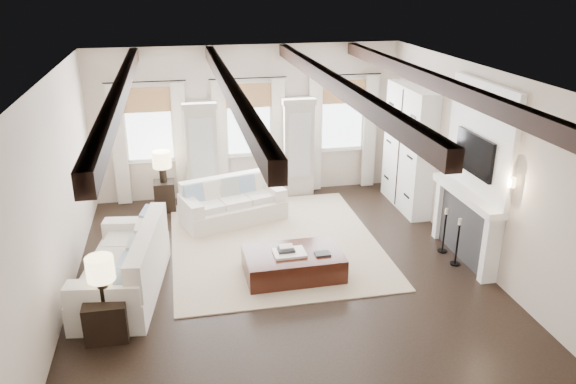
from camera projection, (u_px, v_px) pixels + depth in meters
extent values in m
plane|color=black|center=(283.00, 276.00, 9.02)|extent=(7.50, 7.50, 0.00)
cube|color=beige|center=(248.00, 122.00, 11.86)|extent=(6.50, 0.04, 3.20)
cube|color=beige|center=(362.00, 326.00, 5.02)|extent=(6.50, 0.04, 3.20)
cube|color=beige|center=(54.00, 199.00, 7.83)|extent=(0.04, 7.50, 3.20)
cube|color=beige|center=(480.00, 168.00, 9.05)|extent=(0.04, 7.50, 3.20)
cube|color=white|center=(282.00, 76.00, 7.86)|extent=(6.50, 7.50, 0.04)
cube|color=black|center=(120.00, 90.00, 7.49)|extent=(0.16, 7.40, 0.22)
cube|color=black|center=(229.00, 86.00, 7.76)|extent=(0.16, 7.40, 0.22)
cube|color=black|center=(333.00, 82.00, 8.04)|extent=(0.16, 7.40, 0.22)
cube|color=black|center=(427.00, 79.00, 8.31)|extent=(0.16, 7.40, 0.22)
cube|color=white|center=(149.00, 125.00, 11.43)|extent=(0.90, 0.03, 1.45)
cube|color=#A7774A|center=(146.00, 100.00, 11.18)|extent=(0.94, 0.04, 0.50)
cube|color=silver|center=(119.00, 146.00, 11.36)|extent=(0.28, 0.08, 2.50)
cube|color=silver|center=(181.00, 143.00, 11.60)|extent=(0.28, 0.08, 2.50)
cylinder|color=black|center=(144.00, 82.00, 11.00)|extent=(1.60, 0.02, 0.02)
cube|color=white|center=(248.00, 120.00, 11.82)|extent=(0.90, 0.03, 1.45)
cube|color=#A7774A|center=(248.00, 96.00, 11.57)|extent=(0.94, 0.04, 0.50)
cube|color=silver|center=(220.00, 140.00, 11.75)|extent=(0.28, 0.08, 2.50)
cube|color=silver|center=(278.00, 137.00, 11.98)|extent=(0.28, 0.08, 2.50)
cylinder|color=black|center=(248.00, 78.00, 11.39)|extent=(1.60, 0.02, 0.02)
cube|color=white|center=(342.00, 115.00, 12.20)|extent=(0.90, 0.03, 1.45)
cube|color=#A7774A|center=(344.00, 92.00, 11.95)|extent=(0.94, 0.04, 0.50)
cube|color=silver|center=(315.00, 135.00, 12.13)|extent=(0.28, 0.08, 2.50)
cube|color=silver|center=(370.00, 132.00, 12.36)|extent=(0.28, 0.08, 2.50)
cylinder|color=black|center=(345.00, 75.00, 11.77)|extent=(1.60, 0.02, 0.02)
cube|color=#AEA89B|center=(202.00, 155.00, 11.69)|extent=(0.64, 0.38, 2.00)
cube|color=#B2B7BA|center=(202.00, 151.00, 11.45)|extent=(0.48, 0.02, 1.40)
cube|color=#AEA89B|center=(199.00, 105.00, 11.30)|extent=(0.70, 0.42, 0.12)
cube|color=#AEA89B|center=(298.00, 149.00, 12.07)|extent=(0.64, 0.38, 2.00)
cube|color=#B2B7BA|center=(300.00, 145.00, 11.83)|extent=(0.48, 0.02, 1.40)
cube|color=#AEA89B|center=(298.00, 101.00, 11.68)|extent=(0.70, 0.42, 0.12)
cube|color=#272729|center=(467.00, 228.00, 9.41)|extent=(0.18, 1.50, 1.10)
cube|color=black|center=(464.00, 236.00, 9.46)|extent=(0.10, 0.90, 0.70)
cube|color=white|center=(491.00, 250.00, 8.66)|extent=(0.26, 0.14, 1.10)
cube|color=white|center=(443.00, 209.00, 10.15)|extent=(0.26, 0.14, 1.10)
cube|color=white|center=(467.00, 195.00, 9.18)|extent=(0.32, 1.90, 0.12)
cube|color=white|center=(481.00, 139.00, 8.86)|extent=(0.10, 1.90, 1.80)
cube|color=black|center=(475.00, 154.00, 8.93)|extent=(0.07, 1.10, 0.64)
cylinder|color=#FFD899|center=(512.00, 182.00, 8.02)|extent=(0.10, 0.10, 0.14)
cube|color=silver|center=(409.00, 148.00, 11.28)|extent=(0.40, 1.70, 2.50)
cube|color=black|center=(399.00, 149.00, 11.24)|extent=(0.01, 0.02, 2.40)
cube|color=#BDAC90|center=(275.00, 242.00, 10.12)|extent=(3.63, 4.17, 0.02)
cube|color=white|center=(233.00, 212.00, 10.94)|extent=(2.13, 1.42, 0.37)
cube|color=white|center=(226.00, 187.00, 11.07)|extent=(1.84, 0.75, 0.47)
cube|color=white|center=(191.00, 206.00, 10.45)|extent=(0.48, 0.87, 0.24)
cube|color=white|center=(272.00, 190.00, 11.22)|extent=(0.48, 0.87, 0.24)
cube|color=white|center=(208.00, 206.00, 10.57)|extent=(0.66, 0.69, 0.13)
cube|color=white|center=(234.00, 201.00, 10.81)|extent=(0.66, 0.69, 0.13)
cube|color=white|center=(259.00, 196.00, 11.06)|extent=(0.66, 0.69, 0.13)
cube|color=#7695B8|center=(195.00, 194.00, 10.61)|extent=(0.43, 0.31, 0.41)
cube|color=silver|center=(212.00, 191.00, 10.77)|extent=(0.43, 0.31, 0.41)
cube|color=beige|center=(229.00, 188.00, 10.93)|extent=(0.43, 0.31, 0.41)
cube|color=#7695B8|center=(245.00, 185.00, 11.08)|extent=(0.43, 0.31, 0.41)
cube|color=silver|center=(261.00, 182.00, 11.24)|extent=(0.43, 0.31, 0.41)
cube|color=white|center=(124.00, 278.00, 8.51)|extent=(1.39, 2.47, 0.45)
cube|color=white|center=(148.00, 248.00, 8.34)|extent=(0.57, 2.24, 0.56)
cube|color=white|center=(135.00, 228.00, 9.32)|extent=(1.04, 0.43, 0.29)
cube|color=white|center=(104.00, 293.00, 7.42)|extent=(1.04, 0.43, 0.29)
cube|color=white|center=(127.00, 242.00, 8.99)|extent=(0.75, 0.72, 0.16)
cube|color=white|center=(118.00, 261.00, 8.39)|extent=(0.75, 0.72, 0.16)
cube|color=white|center=(107.00, 283.00, 7.79)|extent=(0.75, 0.72, 0.16)
cube|color=#7695B8|center=(145.00, 223.00, 9.10)|extent=(0.31, 0.50, 0.49)
cube|color=silver|center=(138.00, 238.00, 8.58)|extent=(0.31, 0.50, 0.49)
cube|color=beige|center=(131.00, 255.00, 8.06)|extent=(0.31, 0.50, 0.49)
cube|color=#7695B8|center=(122.00, 275.00, 7.54)|extent=(0.31, 0.50, 0.49)
cube|color=black|center=(293.00, 264.00, 8.97)|extent=(1.55, 0.98, 0.40)
cube|color=white|center=(289.00, 253.00, 8.85)|extent=(0.50, 0.39, 0.04)
cube|color=#262628|center=(286.00, 250.00, 8.86)|extent=(0.26, 0.20, 0.04)
cube|color=beige|center=(286.00, 247.00, 8.88)|extent=(0.22, 0.17, 0.03)
cube|color=#262628|center=(323.00, 254.00, 8.83)|extent=(0.24, 0.18, 0.03)
cube|color=black|center=(107.00, 317.00, 7.46)|extent=(0.55, 0.55, 0.55)
cylinder|color=black|center=(103.00, 289.00, 7.30)|extent=(0.14, 0.14, 0.30)
cylinder|color=#F9D89E|center=(100.00, 268.00, 7.19)|extent=(0.36, 0.36, 0.32)
cube|color=black|center=(165.00, 196.00, 11.42)|extent=(0.41, 0.41, 0.61)
cylinder|color=black|center=(163.00, 175.00, 11.25)|extent=(0.14, 0.14, 0.31)
cylinder|color=#F9D89E|center=(162.00, 159.00, 11.14)|extent=(0.37, 0.37, 0.33)
cylinder|color=black|center=(455.00, 264.00, 9.38)|extent=(0.17, 0.17, 0.02)
cylinder|color=black|center=(457.00, 244.00, 9.25)|extent=(0.03, 0.03, 0.74)
cylinder|color=beige|center=(460.00, 222.00, 9.10)|extent=(0.06, 0.06, 0.11)
cylinder|color=black|center=(442.00, 251.00, 9.81)|extent=(0.17, 0.17, 0.02)
cylinder|color=black|center=(444.00, 233.00, 9.68)|extent=(0.03, 0.03, 0.73)
cylinder|color=beige|center=(447.00, 211.00, 9.53)|extent=(0.06, 0.06, 0.10)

